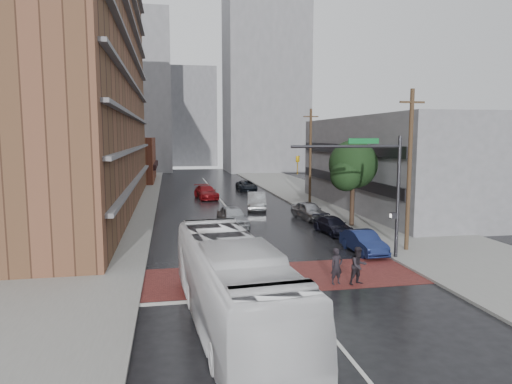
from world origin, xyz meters
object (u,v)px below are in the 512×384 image
object	(u,v)px
pedestrian_b	(359,266)
car_travel_a	(233,217)
pedestrian_a	(337,266)
car_parked_near	(363,242)
car_travel_c	(206,192)
suv_travel	(246,186)
car_parked_far	(309,211)
car_parked_mid	(333,225)
transit_bus	(233,285)
car_travel_b	(257,201)

from	to	relation	value
pedestrian_b	car_travel_a	size ratio (longest dim) A/B	0.38
pedestrian_a	car_parked_near	bearing A→B (deg)	40.35
car_parked_near	car_travel_c	bearing A→B (deg)	103.20
pedestrian_b	car_parked_near	size ratio (longest dim) A/B	0.44
suv_travel	car_parked_far	distance (m)	21.82
car_parked_far	car_parked_mid	bearing A→B (deg)	-100.49
transit_bus	suv_travel	world-z (taller)	transit_bus
car_parked_near	car_parked_far	distance (m)	11.77
pedestrian_a	car_parked_far	size ratio (longest dim) A/B	0.40
car_travel_a	car_travel_c	distance (m)	17.24
pedestrian_a	car_travel_b	size ratio (longest dim) A/B	0.35
pedestrian_b	car_parked_mid	xyz separation A→B (m)	(2.90, 11.41, -0.32)
pedestrian_b	car_travel_a	bearing A→B (deg)	90.63
pedestrian_b	car_parked_far	xyz separation A→B (m)	(2.95, 17.41, -0.17)
pedestrian_b	car_parked_near	world-z (taller)	pedestrian_b
suv_travel	car_parked_near	xyz separation A→B (m)	(1.68, -33.52, 0.01)
suv_travel	pedestrian_a	bearing A→B (deg)	-94.62
car_parked_far	car_parked_near	bearing A→B (deg)	-100.98
suv_travel	car_parked_near	world-z (taller)	car_parked_near
pedestrian_b	car_parked_near	xyz separation A→B (m)	(2.76, 5.64, -0.24)
pedestrian_b	car_parked_near	bearing A→B (deg)	49.50
transit_bus	pedestrian_a	distance (m)	7.03
car_parked_far	pedestrian_a	bearing A→B (deg)	-113.12
car_travel_c	car_parked_mid	world-z (taller)	car_travel_c
pedestrian_b	car_travel_a	world-z (taller)	pedestrian_b
car_travel_b	car_parked_far	xyz separation A→B (m)	(3.48, -6.14, -0.08)
car_parked_mid	car_travel_a	bearing A→B (deg)	144.23
car_travel_b	car_parked_mid	distance (m)	12.61
suv_travel	car_parked_near	size ratio (longest dim) A/B	1.17
car_travel_c	car_travel_a	bearing A→B (deg)	-95.92
pedestrian_a	pedestrian_b	bearing A→B (deg)	-26.62
pedestrian_b	car_travel_c	distance (m)	32.72
car_travel_b	pedestrian_b	bearing A→B (deg)	-79.16
car_parked_near	car_parked_mid	bearing A→B (deg)	85.97
transit_bus	pedestrian_a	bearing A→B (deg)	31.66
suv_travel	car_travel_a	bearing A→B (deg)	-103.61
pedestrian_b	car_parked_far	size ratio (longest dim) A/B	0.42
transit_bus	car_travel_c	bearing A→B (deg)	82.46
car_travel_b	car_parked_near	size ratio (longest dim) A/B	1.21
pedestrian_b	car_parked_mid	bearing A→B (deg)	61.30
pedestrian_a	car_parked_mid	xyz separation A→B (m)	(3.94, 11.19, -0.28)
pedestrian_a	transit_bus	bearing A→B (deg)	-158.37
transit_bus	car_travel_b	size ratio (longest dim) A/B	2.37
transit_bus	car_parked_far	bearing A→B (deg)	61.13
car_parked_mid	car_parked_far	world-z (taller)	car_parked_far
car_parked_far	car_travel_a	bearing A→B (deg)	-172.13
car_travel_b	car_parked_far	size ratio (longest dim) A/B	1.14
car_parked_mid	pedestrian_b	bearing A→B (deg)	-111.92
suv_travel	car_travel_c	bearing A→B (deg)	-132.38
car_parked_near	car_parked_mid	distance (m)	5.77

